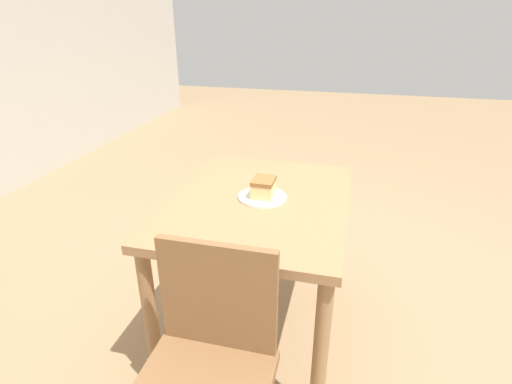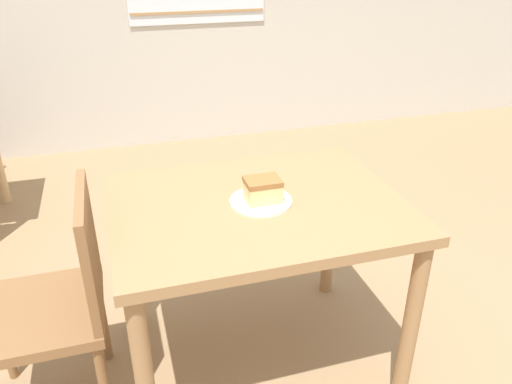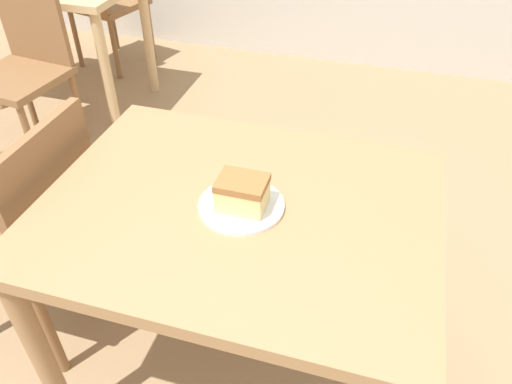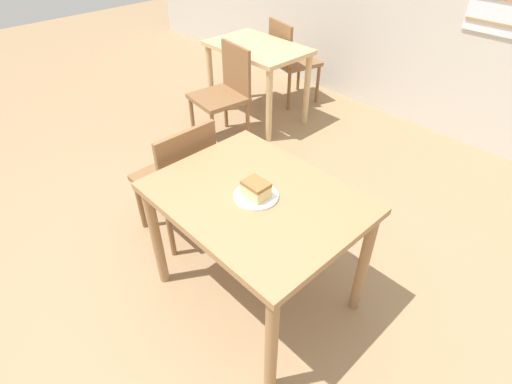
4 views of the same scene
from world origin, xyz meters
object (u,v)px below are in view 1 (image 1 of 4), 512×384
(chair_near_window, at_px, (207,366))
(plate, at_px, (262,197))
(cake_slice, at_px, (264,187))
(dining_table_near, at_px, (260,220))

(chair_near_window, height_order, plate, chair_near_window)
(plate, height_order, cake_slice, cake_slice)
(dining_table_near, height_order, chair_near_window, chair_near_window)
(chair_near_window, xyz_separation_m, cake_slice, (0.75, -0.02, 0.33))
(plate, relative_size, cake_slice, 1.80)
(chair_near_window, bearing_deg, cake_slice, 88.66)
(plate, bearing_deg, chair_near_window, 179.02)
(chair_near_window, bearing_deg, dining_table_near, 89.79)
(chair_near_window, distance_m, plate, 0.80)
(chair_near_window, distance_m, cake_slice, 0.82)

